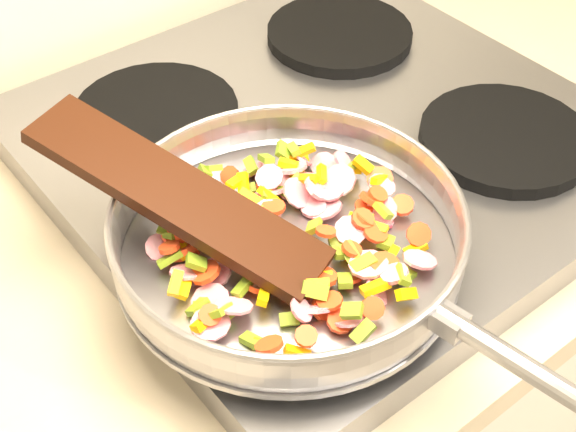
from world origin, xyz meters
TOP-DOWN VIEW (x-y plane):
  - cooktop at (-0.70, 1.67)m, footprint 0.60×0.60m
  - grate_fl at (-0.84, 1.52)m, footprint 0.19×0.19m
  - grate_fr at (-0.56, 1.52)m, footprint 0.19×0.19m
  - grate_bl at (-0.84, 1.81)m, footprint 0.19×0.19m
  - grate_br at (-0.56, 1.81)m, footprint 0.19×0.19m
  - saute_pan at (-0.86, 1.53)m, footprint 0.36×0.53m
  - vegetable_heap at (-0.86, 1.54)m, footprint 0.27×0.26m
  - wooden_spatula at (-0.93, 1.60)m, footprint 0.17×0.29m

SIDE VIEW (x-z plane):
  - cooktop at x=-0.70m, z-range 0.90..0.94m
  - grate_fl at x=-0.84m, z-range 0.94..0.96m
  - grate_fr at x=-0.56m, z-range 0.94..0.96m
  - grate_bl at x=-0.84m, z-range 0.94..0.96m
  - grate_br at x=-0.56m, z-range 0.94..0.96m
  - vegetable_heap at x=-0.86m, z-range 0.95..1.00m
  - saute_pan at x=-0.86m, z-range 0.96..1.02m
  - wooden_spatula at x=-0.93m, z-range 0.97..1.06m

